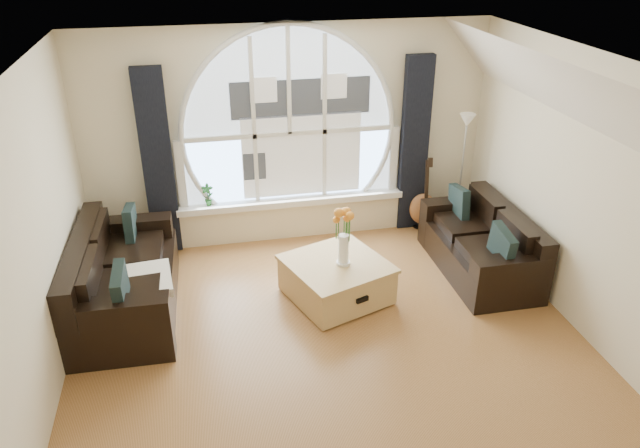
{
  "coord_description": "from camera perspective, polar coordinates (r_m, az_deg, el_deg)",
  "views": [
    {
      "loc": [
        -1.09,
        -4.28,
        3.75
      ],
      "look_at": [
        0.0,
        0.9,
        1.05
      ],
      "focal_mm": 33.76,
      "sensor_mm": 36.0,
      "label": 1
    }
  ],
  "objects": [
    {
      "name": "sofa_left",
      "position": [
        6.62,
        -18.0,
        -4.84
      ],
      "size": [
        1.03,
        1.97,
        0.87
      ],
      "primitive_type": "cube",
      "rotation": [
        0.0,
        0.0,
        -0.03
      ],
      "color": "black",
      "rests_on": "ground"
    },
    {
      "name": "wall_left",
      "position": [
        5.1,
        -26.36,
        -4.12
      ],
      "size": [
        0.01,
        5.5,
        2.7
      ],
      "primitive_type": "cube",
      "color": "beige",
      "rests_on": "ground"
    },
    {
      "name": "wall_right",
      "position": [
        6.08,
        25.65,
        0.96
      ],
      "size": [
        0.01,
        5.5,
        2.7
      ],
      "primitive_type": "cube",
      "color": "beige",
      "rests_on": "ground"
    },
    {
      "name": "neighbor_house",
      "position": [
        7.44,
        -1.76,
        9.41
      ],
      "size": [
        1.7,
        0.02,
        1.5
      ],
      "primitive_type": "cube",
      "color": "silver",
      "rests_on": "wall_back"
    },
    {
      "name": "curtain_left",
      "position": [
        7.4,
        -15.13,
        5.49
      ],
      "size": [
        0.35,
        0.12,
        2.3
      ],
      "primitive_type": "cube",
      "color": "black",
      "rests_on": "ground"
    },
    {
      "name": "curtain_right",
      "position": [
        7.86,
        8.92,
        7.37
      ],
      "size": [
        0.35,
        0.12,
        2.3
      ],
      "primitive_type": "cube",
      "color": "black",
      "rests_on": "ground"
    },
    {
      "name": "window_frame",
      "position": [
        7.37,
        -2.92,
        10.22
      ],
      "size": [
        2.76,
        0.08,
        2.15
      ],
      "primitive_type": "cube",
      "color": "white",
      "rests_on": "wall_back"
    },
    {
      "name": "guitar",
      "position": [
        8.01,
        9.86,
        2.91
      ],
      "size": [
        0.4,
        0.3,
        1.06
      ],
      "primitive_type": "cube",
      "rotation": [
        0.0,
        0.0,
        -0.18
      ],
      "color": "brown",
      "rests_on": "ground"
    },
    {
      "name": "window_sill",
      "position": [
        7.73,
        -2.68,
        2.2
      ],
      "size": [
        2.9,
        0.22,
        0.08
      ],
      "primitive_type": "cube",
      "color": "white",
      "rests_on": "wall_back"
    },
    {
      "name": "potted_plant",
      "position": [
        7.57,
        -10.62,
        2.72
      ],
      "size": [
        0.15,
        0.11,
        0.28
      ],
      "primitive_type": "imported",
      "rotation": [
        0.0,
        0.0,
        -0.04
      ],
      "color": "#1E6023",
      "rests_on": "window_sill"
    },
    {
      "name": "floor_lamp",
      "position": [
        7.99,
        13.23,
        4.6
      ],
      "size": [
        0.24,
        0.24,
        1.6
      ],
      "primitive_type": "cube",
      "color": "#B2B2B2",
      "rests_on": "ground"
    },
    {
      "name": "ceiling",
      "position": [
        4.54,
        2.41,
        13.64
      ],
      "size": [
        5.0,
        5.5,
        0.01
      ],
      "primitive_type": "cube",
      "color": "silver",
      "rests_on": "ground"
    },
    {
      "name": "attic_slope",
      "position": [
        5.58,
        25.19,
        9.96
      ],
      "size": [
        0.92,
        5.5,
        0.72
      ],
      "primitive_type": "cube",
      "color": "silver",
      "rests_on": "ground"
    },
    {
      "name": "coffee_chest",
      "position": [
        6.59,
        1.57,
        -5.17
      ],
      "size": [
        1.26,
        1.26,
        0.48
      ],
      "primitive_type": "cube",
      "rotation": [
        0.0,
        0.0,
        0.35
      ],
      "color": "tan",
      "rests_on": "ground"
    },
    {
      "name": "vase_flowers",
      "position": [
        6.27,
        2.27,
        -0.74
      ],
      "size": [
        0.24,
        0.24,
        0.7
      ],
      "primitive_type": "cube",
      "color": "white",
      "rests_on": "coffee_chest"
    },
    {
      "name": "arched_window",
      "position": [
        7.4,
        -2.96,
        10.29
      ],
      "size": [
        2.6,
        0.06,
        2.15
      ],
      "primitive_type": "cube",
      "color": "silver",
      "rests_on": "wall_back"
    },
    {
      "name": "throw_blanket",
      "position": [
        6.31,
        -16.41,
        -5.23
      ],
      "size": [
        0.6,
        0.6,
        0.1
      ],
      "primitive_type": "cube",
      "rotation": [
        0.0,
        0.0,
        0.09
      ],
      "color": "silver",
      "rests_on": "sofa_left"
    },
    {
      "name": "wall_back",
      "position": [
        7.51,
        -2.94,
        8.34
      ],
      "size": [
        5.0,
        0.01,
        2.7
      ],
      "primitive_type": "cube",
      "color": "beige",
      "rests_on": "ground"
    },
    {
      "name": "ground",
      "position": [
        5.79,
        1.89,
        -13.33
      ],
      "size": [
        5.0,
        5.5,
        0.01
      ],
      "primitive_type": "cube",
      "color": "brown",
      "rests_on": "ground"
    },
    {
      "name": "sofa_right",
      "position": [
        7.24,
        14.96,
        -1.53
      ],
      "size": [
        0.86,
        1.72,
        0.76
      ],
      "primitive_type": "cube",
      "rotation": [
        0.0,
        0.0,
        -0.0
      ],
      "color": "black",
      "rests_on": "ground"
    }
  ]
}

